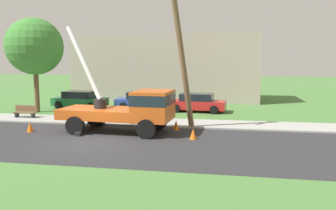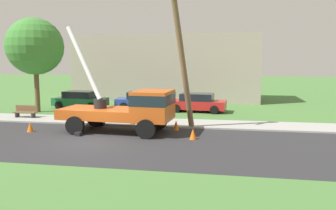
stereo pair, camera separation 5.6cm
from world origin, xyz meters
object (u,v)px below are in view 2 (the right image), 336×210
(parked_sedan_red, at_px, (197,103))
(traffic_cone_curbside, at_px, (176,125))
(leaning_utility_pole, at_px, (181,49))
(park_bench, at_px, (26,112))
(parked_sedan_blue, at_px, (143,100))
(utility_truck, at_px, (131,107))
(traffic_cone_ahead, at_px, (193,134))
(parked_sedan_green, at_px, (80,100))
(roadside_tree_near, at_px, (35,47))
(traffic_cone_behind, at_px, (30,127))

(parked_sedan_red, bearing_deg, traffic_cone_curbside, -94.12)
(leaning_utility_pole, relative_size, park_bench, 5.54)
(parked_sedan_blue, xyz_separation_m, parked_sedan_red, (4.42, -0.62, 0.00))
(utility_truck, height_order, park_bench, utility_truck)
(parked_sedan_red, distance_m, park_bench, 12.37)
(utility_truck, height_order, traffic_cone_ahead, utility_truck)
(utility_truck, xyz_separation_m, parked_sedan_red, (2.87, 8.31, -0.70))
(parked_sedan_red, xyz_separation_m, park_bench, (-11.20, -5.26, -0.25))
(traffic_cone_curbside, bearing_deg, parked_sedan_green, 141.22)
(parked_sedan_green, bearing_deg, parked_sedan_blue, 4.37)
(park_bench, height_order, roadside_tree_near, roadside_tree_near)
(leaning_utility_pole, relative_size, traffic_cone_ahead, 15.83)
(roadside_tree_near, bearing_deg, traffic_cone_ahead, -28.75)
(utility_truck, xyz_separation_m, traffic_cone_behind, (-5.58, -0.80, -1.13))
(traffic_cone_ahead, distance_m, parked_sedan_blue, 11.18)
(traffic_cone_behind, bearing_deg, roadside_tree_near, 117.95)
(parked_sedan_blue, bearing_deg, leaning_utility_pole, -61.92)
(parked_sedan_blue, distance_m, park_bench, 8.97)
(parked_sedan_green, bearing_deg, park_bench, -105.15)
(traffic_cone_behind, height_order, roadside_tree_near, roadside_tree_near)
(traffic_cone_curbside, relative_size, park_bench, 0.35)
(utility_truck, bearing_deg, traffic_cone_ahead, -15.94)
(traffic_cone_ahead, relative_size, traffic_cone_curbside, 1.00)
(traffic_cone_ahead, xyz_separation_m, roadside_tree_near, (-12.71, 6.97, 4.69))
(traffic_cone_ahead, height_order, roadside_tree_near, roadside_tree_near)
(utility_truck, relative_size, traffic_cone_curbside, 12.04)
(utility_truck, height_order, traffic_cone_behind, utility_truck)
(traffic_cone_ahead, bearing_deg, roadside_tree_near, 151.25)
(park_bench, xyz_separation_m, roadside_tree_near, (-0.83, 2.91, 4.51))
(parked_sedan_red, relative_size, park_bench, 2.83)
(traffic_cone_ahead, relative_size, park_bench, 0.35)
(parked_sedan_red, distance_m, roadside_tree_near, 12.98)
(utility_truck, relative_size, parked_sedan_green, 1.48)
(traffic_cone_ahead, relative_size, parked_sedan_blue, 0.12)
(utility_truck, height_order, parked_sedan_red, utility_truck)
(parked_sedan_green, distance_m, park_bench, 5.67)
(traffic_cone_ahead, distance_m, traffic_cone_curbside, 2.45)
(parked_sedan_blue, height_order, parked_sedan_red, same)
(traffic_cone_behind, relative_size, roadside_tree_near, 0.08)
(traffic_cone_ahead, height_order, parked_sedan_green, parked_sedan_green)
(traffic_cone_curbside, height_order, parked_sedan_red, parked_sedan_red)
(utility_truck, bearing_deg, leaning_utility_pole, 23.44)
(park_bench, bearing_deg, parked_sedan_red, 25.15)
(utility_truck, relative_size, park_bench, 4.22)
(traffic_cone_behind, bearing_deg, traffic_cone_curbside, 13.67)
(traffic_cone_curbside, bearing_deg, leaning_utility_pole, -0.11)
(leaning_utility_pole, relative_size, traffic_cone_behind, 15.83)
(parked_sedan_green, distance_m, roadside_tree_near, 5.48)
(utility_truck, distance_m, traffic_cone_curbside, 2.84)
(traffic_cone_behind, distance_m, parked_sedan_blue, 10.53)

